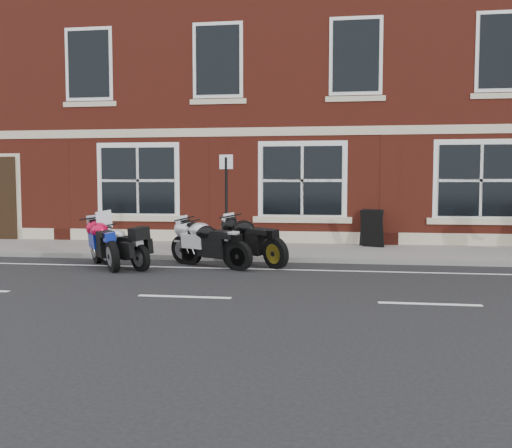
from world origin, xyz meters
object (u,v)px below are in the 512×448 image
Objects in this scene: moto_sport_black at (252,239)px; a_board_sign at (372,228)px; moto_touring_silver at (123,245)px; moto_naked_black at (213,243)px; barrel_planter at (241,236)px; parking_sign at (226,197)px; moto_sport_silver at (208,241)px; moto_sport_red at (105,241)px.

a_board_sign is (2.92, 3.12, 0.04)m from moto_sport_black.
moto_touring_silver is 0.85× the size of moto_naked_black.
moto_touring_silver is 3.88m from barrel_planter.
moto_sport_silver is at bearing -88.40° from parking_sign.
moto_naked_black is at bearing -81.34° from parking_sign.
moto_sport_black is at bearing -27.79° from moto_naked_black.
moto_touring_silver is at bearing -131.45° from parking_sign.
parking_sign is (2.07, 1.56, 1.03)m from moto_touring_silver.
parking_sign is (-3.66, -2.41, 0.91)m from a_board_sign.
moto_touring_silver is at bearing 128.29° from moto_naked_black.
moto_sport_silver is at bearing 80.21° from moto_naked_black.
moto_touring_silver reaches higher than moto_sport_red.
barrel_planter is at bearing 98.57° from parking_sign.
a_board_sign is 3.66m from barrel_planter.
moto_sport_black reaches higher than moto_sport_silver.
moto_sport_red reaches higher than barrel_planter.
a_board_sign reaches higher than moto_sport_red.
moto_touring_silver is 0.88× the size of moto_sport_black.
moto_sport_black is 2.46m from barrel_planter.
moto_touring_silver is at bearing 130.97° from moto_sport_silver.
moto_touring_silver is 1.93m from moto_sport_silver.
moto_sport_black is at bearing -74.51° from barrel_planter.
barrel_planter is (-3.58, -0.75, -0.21)m from a_board_sign.
moto_naked_black is 1.59m from parking_sign.
a_board_sign is 1.69× the size of barrel_planter.
moto_sport_red is 3.09m from parking_sign.
parking_sign is at bearing -16.62° from moto_touring_silver.
parking_sign is at bearing 87.13° from moto_sport_black.
moto_sport_red is at bearing 125.67° from moto_naked_black.
parking_sign reaches higher than a_board_sign.
moto_sport_red is 4.10m from barrel_planter.
moto_sport_black is at bearing -109.08° from a_board_sign.
barrel_planter is at bearing 14.76° from moto_sport_red.
moto_sport_silver is at bearing -26.35° from moto_sport_red.
parking_sign reaches higher than moto_touring_silver.
moto_sport_black is 4.27m from a_board_sign.
moto_sport_silver is (1.87, 0.44, 0.06)m from moto_touring_silver.
moto_sport_red reaches higher than moto_sport_silver.
barrel_planter is at bearing 26.12° from moto_naked_black.
moto_touring_silver is 2.04m from moto_naked_black.
barrel_planter is 0.25× the size of parking_sign.
moto_sport_black reaches higher than moto_naked_black.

